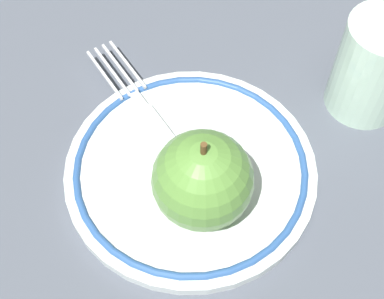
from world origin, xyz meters
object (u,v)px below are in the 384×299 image
at_px(plate, 192,167).
at_px(drinking_glass, 374,67).
at_px(apple_red_whole, 203,180).
at_px(fork, 153,119).

height_order(plate, drinking_glass, drinking_glass).
distance_m(apple_red_whole, fork, 0.10).
bearing_deg(apple_red_whole, fork, 54.07).
xyz_separation_m(fork, drinking_glass, (0.11, -0.15, 0.03)).
height_order(fork, drinking_glass, drinking_glass).
relative_size(plate, drinking_glass, 2.27).
height_order(plate, apple_red_whole, apple_red_whole).
xyz_separation_m(plate, drinking_glass, (0.14, -0.10, 0.04)).
bearing_deg(fork, apple_red_whole, 174.09).
relative_size(fork, drinking_glass, 1.91).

